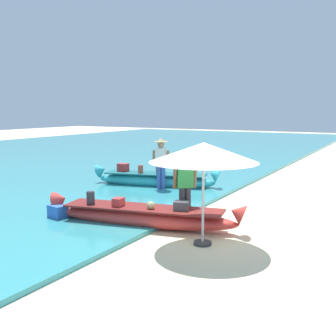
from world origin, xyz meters
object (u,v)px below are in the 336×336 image
at_px(boat_red_foreground, 143,216).
at_px(boat_cyan_midground, 155,179).
at_px(person_tourist_customer, 185,186).
at_px(person_vendor_hatted, 161,161).
at_px(patio_umbrella_large, 204,153).
at_px(cooler_box, 58,213).

xyz_separation_m(boat_red_foreground, boat_cyan_midground, (-2.19, 4.12, 0.03)).
height_order(boat_red_foreground, person_tourist_customer, person_tourist_customer).
xyz_separation_m(boat_red_foreground, person_vendor_hatted, (-1.69, 3.67, 0.76)).
distance_m(boat_red_foreground, boat_cyan_midground, 4.67).
distance_m(boat_cyan_midground, patio_umbrella_large, 6.21).
bearing_deg(patio_umbrella_large, boat_cyan_midground, 130.48).
xyz_separation_m(boat_red_foreground, cooler_box, (-2.02, -0.64, -0.07)).
relative_size(person_tourist_customer, patio_umbrella_large, 0.77).
relative_size(boat_red_foreground, boat_cyan_midground, 1.07).
xyz_separation_m(boat_cyan_midground, person_tourist_customer, (2.97, -3.55, 0.64)).
xyz_separation_m(person_vendor_hatted, patio_umbrella_large, (3.41, -4.12, 0.82)).
height_order(boat_red_foreground, cooler_box, boat_red_foreground).
bearing_deg(person_tourist_customer, boat_red_foreground, -143.86).
xyz_separation_m(boat_red_foreground, patio_umbrella_large, (1.71, -0.46, 1.58)).
bearing_deg(boat_red_foreground, boat_cyan_midground, 118.02).
distance_m(person_tourist_customer, cooler_box, 3.14).
xyz_separation_m(person_tourist_customer, patio_umbrella_large, (0.93, -1.03, 0.91)).
relative_size(person_vendor_hatted, patio_umbrella_large, 0.82).
xyz_separation_m(patio_umbrella_large, cooler_box, (-3.73, -0.18, -1.64)).
bearing_deg(boat_cyan_midground, cooler_box, -87.94).
relative_size(boat_red_foreground, patio_umbrella_large, 2.19).
bearing_deg(patio_umbrella_large, boat_red_foreground, 165.03).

